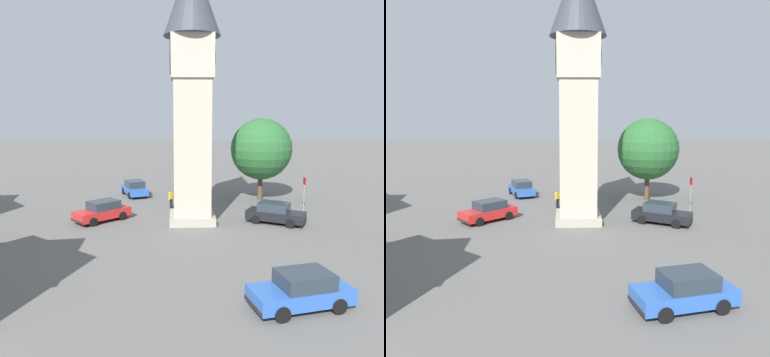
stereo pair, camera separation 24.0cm
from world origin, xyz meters
The scene contains 9 objects.
ground_plane centered at (0.00, 0.00, 0.00)m, with size 200.00×200.00×0.00m, color #605E5B.
clock_tower centered at (0.00, 0.00, 10.89)m, with size 3.96×3.96×18.69m.
car_blue_kerb centered at (0.42, 6.64, 0.76)m, with size 4.02×4.19×1.53m.
car_silver_kerb centered at (9.59, 5.23, 0.76)m, with size 4.46×3.05×1.53m.
car_red_corner centered at (-0.73, -6.03, 0.76)m, with size 3.48×4.43×1.53m.
car_white_side centered at (-13.14, -3.84, 0.76)m, with size 2.54×4.40×1.53m.
pedestrian centered at (4.19, 1.59, 1.01)m, with size 0.42×0.43×1.69m.
tree centered at (7.34, -6.68, 4.73)m, with size 5.62×5.62×7.55m.
road_sign centered at (2.80, -9.31, 1.90)m, with size 0.60×0.07×2.80m.
Camera 2 is at (-27.35, 0.94, 7.64)m, focal length 35.64 mm.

